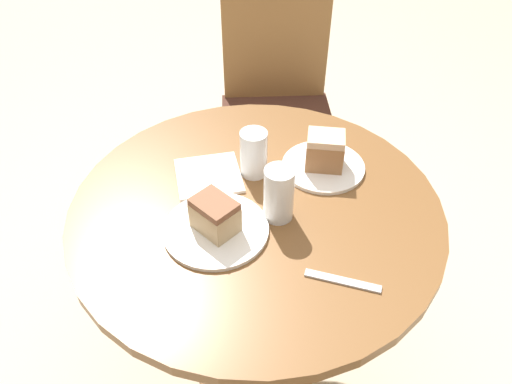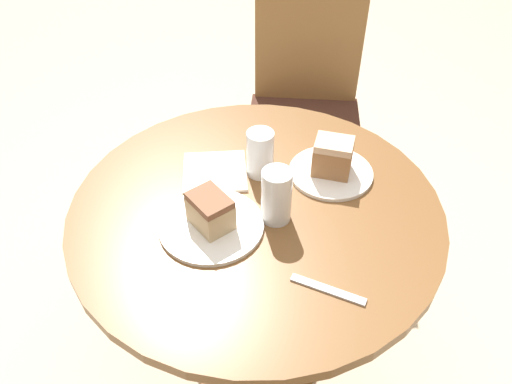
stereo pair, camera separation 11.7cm
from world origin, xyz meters
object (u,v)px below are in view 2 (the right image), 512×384
plate_near (212,225)px  cake_slice_near (210,211)px  glass_water (276,199)px  cake_slice_far (333,156)px  plate_far (331,172)px  chair (305,103)px  glass_lemonade (261,156)px

plate_near → cake_slice_near: size_ratio=2.00×
glass_water → cake_slice_far: bearing=52.2°
plate_near → cake_slice_far: cake_slice_far is taller
plate_far → cake_slice_near: bearing=-142.3°
plate_far → cake_slice_far: (-0.00, 0.00, 0.05)m
chair → cake_slice_near: (-0.21, -0.90, 0.26)m
glass_water → plate_near: bearing=-163.2°
glass_water → plate_far: bearing=52.2°
chair → plate_near: size_ratio=4.14×
chair → cake_slice_near: bearing=-103.2°
plate_near → glass_lemonade: (0.10, 0.20, 0.05)m
plate_near → cake_slice_far: (0.28, 0.21, 0.05)m
plate_far → glass_lemonade: (-0.18, -0.01, 0.05)m
glass_lemonade → plate_far: bearing=3.1°
plate_far → cake_slice_near: size_ratio=1.78×
chair → cake_slice_far: bearing=-84.7°
plate_far → glass_water: 0.22m
plate_near → cake_slice_near: cake_slice_near is taller
chair → cake_slice_near: size_ratio=8.27×
plate_near → cake_slice_near: bearing=-90.0°
cake_slice_far → plate_near: bearing=-142.3°
chair → plate_far: bearing=-84.7°
cake_slice_far → cake_slice_near: bearing=-142.3°
cake_slice_far → chair: bearing=95.1°
chair → glass_water: 0.90m
plate_far → cake_slice_far: bearing=180.0°
plate_far → cake_slice_near: cake_slice_near is taller
cake_slice_far → glass_lemonade: (-0.18, -0.01, -0.00)m
chair → cake_slice_far: 0.74m
cake_slice_near → cake_slice_far: size_ratio=1.14×
plate_near → glass_water: (0.14, 0.04, 0.05)m
chair → glass_water: bearing=-94.5°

